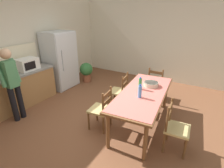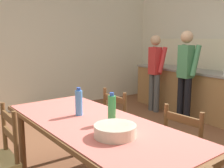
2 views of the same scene
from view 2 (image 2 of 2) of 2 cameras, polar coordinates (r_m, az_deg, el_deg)
The scene contains 12 objects.
ground_plane at distance 3.31m, azimuth 6.37°, elevation -17.06°, with size 8.32×8.32×0.00m, color brown.
wall_left at distance 5.84m, azimuth -14.16°, elevation 9.23°, with size 0.12×5.20×2.90m, color beige.
kitchen_counter at distance 5.38m, azimuth 18.14°, elevation -1.83°, with size 3.01×0.66×0.88m.
counter_splashback at distance 5.52m, azimuth 20.63°, elevation 6.08°, with size 2.97×0.03×0.60m, color beige.
dining_table at distance 2.36m, azimuth -3.78°, elevation -10.09°, with size 2.20×1.05×0.77m.
bottle_near_centre at distance 2.51m, azimuth -7.23°, elevation -4.00°, with size 0.07×0.07×0.27m.
bottle_off_centre at distance 2.27m, azimuth -0.05°, elevation -5.45°, with size 0.07×0.07×0.27m.
serving_bowl at distance 1.99m, azimuth 0.68°, elevation -9.95°, with size 0.32×0.32×0.09m.
chair_side_far_right at distance 2.61m, azimuth 16.49°, elevation -14.50°, with size 0.47×0.45×0.91m.
chair_side_far_left at distance 3.21m, azimuth 2.35°, elevation -9.29°, with size 0.46×0.44×0.91m.
person_at_sink at distance 5.38m, azimuth 9.35°, elevation 3.20°, with size 0.39×0.27×1.55m.
person_at_counter at distance 4.80m, azimuth 15.73°, elevation 2.60°, with size 0.41×0.28×1.62m.
Camera 2 is at (2.27, -1.88, 1.51)m, focal length 42.00 mm.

